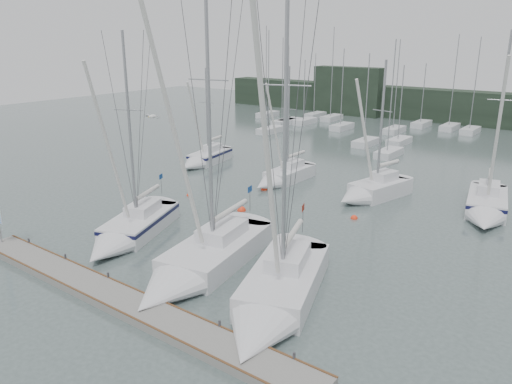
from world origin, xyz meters
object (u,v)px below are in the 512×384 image
sailboat_mid_c (369,192)px  sailboat_mid_b (281,178)px  sailboat_mid_a (203,159)px  sailboat_near_right (273,302)px  buoy_c (189,196)px  buoy_d (264,190)px  sailboat_near_center (195,267)px  buoy_b (354,219)px  sailboat_mid_d (486,208)px  buoy_a (242,211)px  sailboat_near_left (127,233)px

sailboat_mid_c → sailboat_mid_b: bearing=-163.2°
sailboat_mid_a → sailboat_mid_c: bearing=-11.8°
sailboat_near_right → buoy_c: (-16.54, 11.27, -0.64)m
sailboat_mid_b → buoy_d: size_ratio=18.94×
sailboat_near_right → sailboat_mid_a: bearing=119.7°
sailboat_near_center → sailboat_near_right: 5.73m
sailboat_near_center → sailboat_mid_a: (-17.15, 19.45, -0.05)m
sailboat_near_center → sailboat_mid_a: sailboat_near_center is taller
sailboat_near_center → buoy_b: 14.36m
buoy_b → buoy_c: bearing=-166.6°
sailboat_mid_d → buoy_a: (-15.54, -9.97, -0.65)m
sailboat_mid_c → sailboat_mid_d: bearing=23.6°
sailboat_near_left → buoy_a: 9.55m
sailboat_near_left → sailboat_mid_c: sailboat_near_left is taller
sailboat_near_center → buoy_d: size_ratio=30.94×
buoy_a → sailboat_near_left: bearing=-104.1°
sailboat_near_right → sailboat_mid_b: bearing=103.9°
sailboat_mid_a → sailboat_mid_b: bearing=-15.4°
sailboat_mid_d → buoy_b: bearing=-151.8°
sailboat_mid_a → sailboat_mid_b: size_ratio=0.95×
sailboat_near_right → buoy_a: 15.24m
sailboat_near_center → sailboat_mid_b: 19.64m
sailboat_mid_b → sailboat_near_right: bearing=-56.3°
sailboat_near_center → sailboat_mid_b: (-6.66, 18.48, -0.09)m
buoy_b → buoy_c: size_ratio=1.11×
buoy_b → buoy_d: (-9.64, 1.89, 0.00)m
buoy_d → sailboat_mid_c: bearing=19.1°
sailboat_near_center → buoy_c: (-10.83, 10.76, -0.62)m
sailboat_near_center → buoy_d: (-6.69, 15.93, -0.62)m
sailboat_near_center → sailboat_mid_a: bearing=121.0°
sailboat_near_left → sailboat_mid_c: bearing=41.5°
sailboat_mid_a → sailboat_mid_c: 19.03m
buoy_a → sailboat_near_right: bearing=-45.9°
sailboat_near_left → buoy_d: sailboat_near_left is taller
sailboat_mid_c → sailboat_mid_d: (8.78, 1.49, 0.01)m
sailboat_near_left → sailboat_near_center: (7.21, -1.17, 0.03)m
sailboat_near_right → buoy_d: sailboat_near_right is taller
buoy_d → sailboat_mid_d: bearing=14.4°
sailboat_mid_d → buoy_c: (-21.49, -9.63, -0.65)m
buoy_c → buoy_b: bearing=13.4°
buoy_b → sailboat_near_left: bearing=-128.3°
sailboat_near_right → buoy_d: size_ratio=30.97×
buoy_c → buoy_d: buoy_d is taller
sailboat_near_left → buoy_b: 16.41m
sailboat_mid_d → sailboat_near_left: bearing=-144.2°
sailboat_near_right → sailboat_near_left: bearing=153.4°
buoy_d → buoy_c: bearing=-128.7°
sailboat_near_left → buoy_d: bearing=66.6°
sailboat_mid_d → buoy_c: sailboat_mid_d is taller
sailboat_mid_b → buoy_b: (9.60, -4.43, -0.54)m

